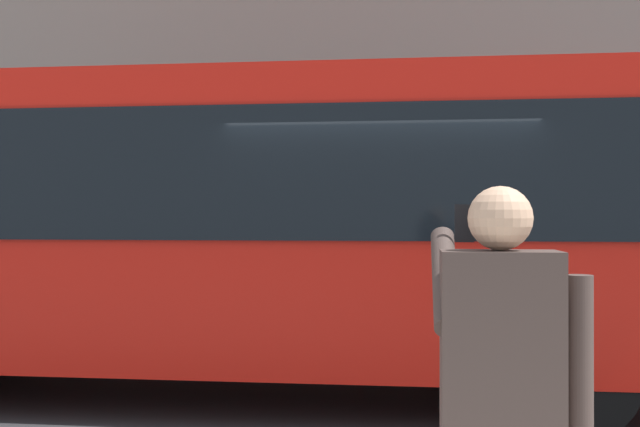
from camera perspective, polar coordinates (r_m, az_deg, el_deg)
name	(u,v)px	position (r m, az deg, el deg)	size (l,w,h in m)	color
ground_plane	(385,404)	(7.28, 4.88, -14.07)	(60.00, 60.00, 0.00)	#2B2B2D
red_bus	(233,223)	(7.48, -6.58, -0.68)	(9.05, 2.54, 3.08)	red
pedestrian_photographer	(501,394)	(2.72, 13.47, -13.08)	(0.53, 0.52, 1.70)	#1E2347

